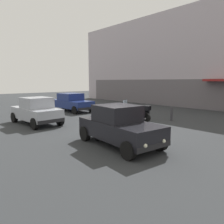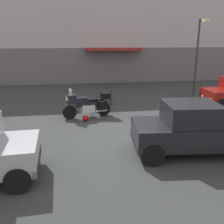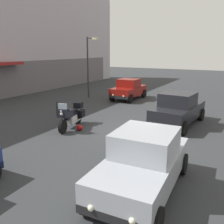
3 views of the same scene
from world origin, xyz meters
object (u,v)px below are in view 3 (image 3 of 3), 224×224
at_px(car_wagon_end, 143,162).
at_px(streetlamp_curbside, 89,61).
at_px(motorcycle, 71,115).
at_px(helmet, 80,128).
at_px(car_compact_side, 129,89).
at_px(car_hatchback_near, 178,109).
at_px(bollard_curbside, 57,108).

relative_size(car_wagon_end, streetlamp_curbside, 0.84).
xyz_separation_m(motorcycle, helmet, (-0.15, -0.60, -0.48)).
bearing_deg(car_compact_side, car_hatchback_near, 46.51).
bearing_deg(bollard_curbside, car_wagon_end, -124.19).
distance_m(car_hatchback_near, bollard_curbside, 6.64).
height_order(car_compact_side, bollard_curbside, car_compact_side).
relative_size(streetlamp_curbside, bollard_curbside, 5.03).
relative_size(helmet, car_hatchback_near, 0.07).
distance_m(helmet, streetlamp_curbside, 8.77).
height_order(motorcycle, streetlamp_curbside, streetlamp_curbside).
bearing_deg(streetlamp_curbside, car_wagon_end, -140.35).
xyz_separation_m(car_wagon_end, streetlamp_curbside, (10.53, 8.73, 2.04)).
distance_m(helmet, bollard_curbside, 3.10).
bearing_deg(helmet, car_compact_side, 8.78).
bearing_deg(bollard_curbside, motorcycle, -123.92).
bearing_deg(car_compact_side, motorcycle, 5.50).
height_order(car_wagon_end, bollard_curbside, car_wagon_end).
xyz_separation_m(motorcycle, bollard_curbside, (1.39, 2.07, -0.13)).
bearing_deg(bollard_curbside, car_compact_side, -12.27).
relative_size(motorcycle, car_hatchback_near, 0.56).
height_order(motorcycle, helmet, motorcycle).
relative_size(car_hatchback_near, car_wagon_end, 1.01).
distance_m(car_wagon_end, streetlamp_curbside, 13.83).
bearing_deg(car_compact_side, car_wagon_end, 27.60).
relative_size(helmet, streetlamp_curbside, 0.06).
bearing_deg(streetlamp_curbside, helmet, -149.61).
distance_m(motorcycle, car_hatchback_near, 5.31).
bearing_deg(car_hatchback_near, helmet, 135.53).
distance_m(car_hatchback_near, car_compact_side, 7.00).
xyz_separation_m(car_compact_side, car_wagon_end, (-11.40, -5.75, 0.04)).
bearing_deg(car_wagon_end, motorcycle, -127.13).
xyz_separation_m(car_compact_side, bollard_curbside, (-6.53, 1.42, -0.28)).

